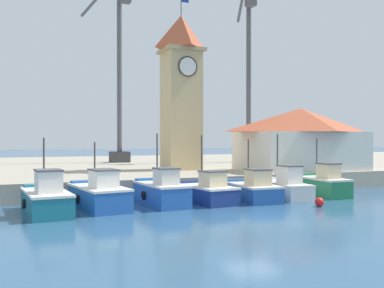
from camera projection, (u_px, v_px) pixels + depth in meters
The scene contains 14 objects.
ground_plane at pixel (252, 219), 21.79m from camera, with size 300.00×300.00×0.00m, color #2D567A.
quay_wharf at pixel (116, 169), 48.48m from camera, with size 120.00×40.00×1.24m, color #A89E89.
fishing_boat_far_left at pixel (46, 199), 23.13m from camera, with size 2.35×5.34×3.94m.
fishing_boat_left_outer at pixel (99, 195), 24.84m from camera, with size 2.78×5.41×3.69m.
fishing_boat_left_inner at pixel (161, 192), 26.17m from camera, with size 2.22×4.74×4.19m.
fishing_boat_mid_left at pixel (207, 191), 27.18m from camera, with size 2.59×4.62×4.10m.
fishing_boat_center at pixel (253, 190), 28.17m from camera, with size 2.43×4.70×3.84m.
fishing_boat_mid_right at pixel (283, 187), 29.51m from camera, with size 2.09×5.13×4.19m.
fishing_boat_right_inner at pixel (322, 184), 30.53m from camera, with size 2.05×4.60×3.92m.
clock_tower at pixel (181, 87), 38.26m from camera, with size 3.36×3.36×14.76m.
warehouse_right at pixel (301, 138), 37.73m from camera, with size 10.29×6.47×5.20m.
port_crane_near at pixel (118, 86), 50.43m from camera, with size 4.03×10.01×21.32m.
port_crane_far at pixel (248, 87), 50.95m from camera, with size 3.87×9.23×22.47m.
mooring_buoy at pixel (319, 202), 25.60m from camera, with size 0.52×0.52×0.52m, color red.
Camera 1 is at (-11.06, -18.94, 3.88)m, focal length 42.00 mm.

